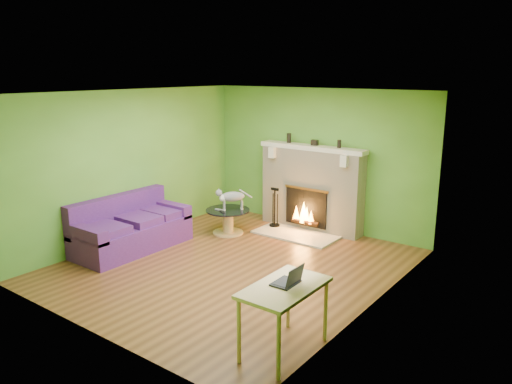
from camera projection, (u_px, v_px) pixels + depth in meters
floor at (233, 265)px, 7.63m from camera, size 5.00×5.00×0.00m
ceiling at (231, 93)px, 7.01m from camera, size 5.00×5.00×0.00m
wall_back at (317, 159)px, 9.26m from camera, size 5.00×0.00×5.00m
wall_front at (84, 224)px, 5.38m from camera, size 5.00×0.00×5.00m
wall_left at (131, 166)px, 8.63m from camera, size 0.00×5.00×5.00m
wall_right at (375, 207)px, 6.01m from camera, size 0.00×5.00×5.00m
window_frame at (341, 203)px, 5.26m from camera, size 0.00×1.20×1.20m
window_pane at (340, 203)px, 5.26m from camera, size 0.00×1.06×1.06m
fireplace at (311, 188)px, 9.25m from camera, size 2.10×0.46×1.58m
hearth at (296, 234)px, 9.03m from camera, size 1.50×0.75×0.03m
mantel at (312, 148)px, 9.05m from camera, size 2.10×0.28×0.08m
sofa at (130, 229)px, 8.31m from camera, size 0.89×1.95×0.87m
coffee_table at (228, 220)px, 9.08m from camera, size 0.80×0.80×0.45m
desk at (284, 294)px, 5.17m from camera, size 0.59×1.01×0.75m
cat at (233, 199)px, 8.98m from camera, size 0.60×0.63×0.40m
remote_silver at (219, 210)px, 9.00m from camera, size 0.17×0.05×0.02m
remote_black at (222, 212)px, 8.88m from camera, size 0.16×0.11×0.02m
laptop at (286, 274)px, 5.17m from camera, size 0.27×0.30×0.22m
fire_tools at (275, 207)px, 9.39m from camera, size 0.20×0.20×0.75m
mantel_vase_left at (289, 138)px, 9.34m from camera, size 0.08×0.08×0.18m
mantel_vase_right at (339, 144)px, 8.74m from camera, size 0.07×0.07×0.14m
mantel_box at (315, 143)px, 9.03m from camera, size 0.12×0.08×0.10m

